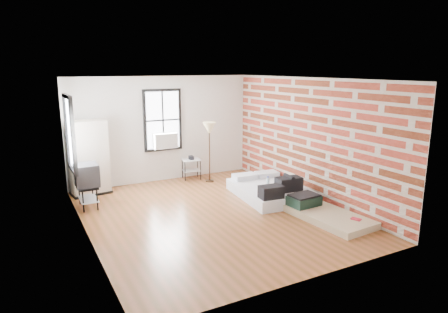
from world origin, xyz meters
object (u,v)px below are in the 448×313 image
mattress_bare (323,213)px  wardrobe (89,158)px  tv_stand (87,177)px  side_table (191,164)px  floor_lamp (209,131)px  mattress_main (271,190)px

mattress_bare → wardrobe: wardrobe is taller
wardrobe → tv_stand: wardrobe is taller
side_table → floor_lamp: size_ratio=0.40×
tv_stand → mattress_main: bearing=-17.3°
mattress_main → side_table: (-1.04, 2.32, 0.26)m
floor_lamp → tv_stand: floor_lamp is taller
mattress_bare → wardrobe: bearing=130.9°
side_table → floor_lamp: floor_lamp is taller
wardrobe → floor_lamp: (3.03, -0.39, 0.48)m
mattress_main → tv_stand: size_ratio=2.18×
wardrobe → floor_lamp: size_ratio=1.12×
mattress_main → tv_stand: bearing=167.8°
mattress_main → tv_stand: tv_stand is taller
mattress_bare → tv_stand: bearing=140.4°
mattress_bare → floor_lamp: floor_lamp is taller
mattress_bare → mattress_main: bearing=91.8°
mattress_bare → side_table: 4.15m
mattress_main → floor_lamp: 2.33m
mattress_main → tv_stand: 4.20m
wardrobe → side_table: 2.74m
mattress_bare → tv_stand: 5.09m
wardrobe → tv_stand: size_ratio=1.84×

